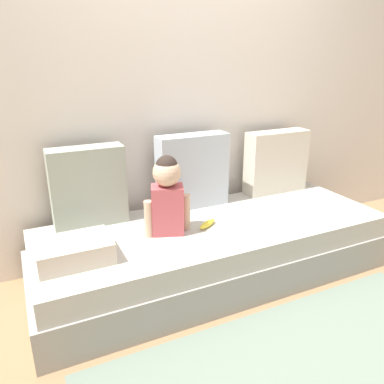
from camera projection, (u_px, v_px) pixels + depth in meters
The scene contains 10 objects.
ground_plane at pixel (213, 274), 2.72m from camera, with size 12.00×12.00×0.00m, color #93704C.
back_wall at pixel (179, 95), 2.80m from camera, with size 5.64×0.10×2.40m, color silver.
couch at pixel (214, 249), 2.66m from camera, with size 2.44×0.90×0.40m.
throw_pillow_left at pixel (88, 187), 2.49m from camera, with size 0.48×0.16×0.53m, color #99A393.
throw_pillow_center at pixel (193, 171), 2.79m from camera, with size 0.53×0.16×0.54m, color #B2BCC6.
throw_pillow_right at pixel (276, 162), 3.10m from camera, with size 0.53×0.16×0.50m, color beige.
toddler at pixel (167, 193), 2.36m from camera, with size 0.31×0.20×0.51m.
banana at pixel (207, 224), 2.52m from camera, with size 0.17×0.04×0.04m, color yellow.
folded_blanket at pixel (74, 251), 2.09m from camera, with size 0.40×0.28×0.12m, color beige.
floor_rug at pixel (310, 373), 1.87m from camera, with size 2.20×1.00×0.01m, color slate.
Camera 1 is at (-1.15, -2.06, 1.48)m, focal length 35.57 mm.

